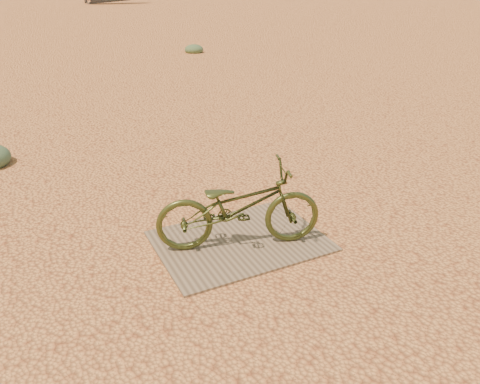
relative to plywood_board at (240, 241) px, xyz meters
name	(u,v)px	position (x,y,z in m)	size (l,w,h in m)	color
ground	(230,254)	(-0.17, -0.14, -0.01)	(120.00, 120.00, 0.00)	#E9A059
plywood_board	(240,241)	(0.00, 0.00, 0.00)	(1.51, 1.10, 0.02)	#806D56
bicycle	(239,207)	(-0.04, -0.06, 0.39)	(0.51, 1.46, 0.76)	#39431E
kale_b	(194,52)	(3.79, 10.79, -0.01)	(0.58, 0.58, 0.32)	#577450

